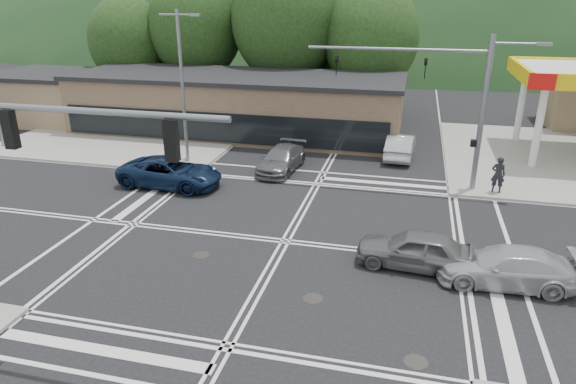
% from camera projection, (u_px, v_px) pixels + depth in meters
% --- Properties ---
extents(ground, '(120.00, 120.00, 0.00)m').
position_uv_depth(ground, '(285.00, 241.00, 21.79)').
color(ground, black).
rests_on(ground, ground).
extents(sidewalk_nw, '(16.00, 16.00, 0.15)m').
position_uv_depth(sidewalk_nw, '(141.00, 131.00, 38.67)').
color(sidewalk_nw, gray).
rests_on(sidewalk_nw, ground).
extents(commercial_row, '(24.00, 8.00, 4.00)m').
position_uv_depth(commercial_row, '(237.00, 105.00, 38.22)').
color(commercial_row, brown).
rests_on(commercial_row, ground).
extents(commercial_nw, '(8.00, 7.00, 3.60)m').
position_uv_depth(commercial_nw, '(52.00, 98.00, 41.87)').
color(commercial_nw, '#846B4F').
rests_on(commercial_nw, ground).
extents(hill_north, '(252.00, 126.00, 140.00)m').
position_uv_depth(hill_north, '(395.00, 45.00, 103.16)').
color(hill_north, '#173319').
rests_on(hill_north, ground).
extents(tree_n_a, '(8.00, 8.00, 11.75)m').
position_uv_depth(tree_n_a, '(196.00, 26.00, 44.02)').
color(tree_n_a, '#382619').
rests_on(tree_n_a, ground).
extents(tree_n_b, '(9.00, 9.00, 12.98)m').
position_uv_depth(tree_n_b, '(286.00, 19.00, 41.99)').
color(tree_n_b, '#382619').
rests_on(tree_n_b, ground).
extents(tree_n_c, '(7.60, 7.60, 10.87)m').
position_uv_depth(tree_n_c, '(371.00, 38.00, 40.90)').
color(tree_n_c, '#382619').
rests_on(tree_n_c, ground).
extents(tree_n_d, '(6.80, 6.80, 9.76)m').
position_uv_depth(tree_n_d, '(128.00, 41.00, 44.93)').
color(tree_n_d, '#382619').
rests_on(tree_n_d, ground).
extents(tree_n_e, '(8.40, 8.40, 11.98)m').
position_uv_depth(tree_n_e, '(341.00, 25.00, 44.95)').
color(tree_n_e, '#382619').
rests_on(tree_n_e, ground).
extents(streetlight_nw, '(2.50, 0.25, 9.00)m').
position_uv_depth(streetlight_nw, '(183.00, 81.00, 29.97)').
color(streetlight_nw, slate).
rests_on(streetlight_nw, ground).
extents(signal_mast_ne, '(11.65, 0.30, 8.00)m').
position_uv_depth(signal_mast_ne, '(459.00, 94.00, 25.80)').
color(signal_mast_ne, slate).
rests_on(signal_mast_ne, ground).
extents(car_blue_west, '(5.74, 2.87, 1.56)m').
position_uv_depth(car_blue_west, '(170.00, 172.00, 27.74)').
color(car_blue_west, '#0C1A35').
rests_on(car_blue_west, ground).
extents(car_grey_center, '(4.53, 2.13, 1.50)m').
position_uv_depth(car_grey_center, '(415.00, 249.00, 19.52)').
color(car_grey_center, '#5B5D5F').
rests_on(car_grey_center, ground).
extents(car_silver_east, '(4.90, 2.12, 1.41)m').
position_uv_depth(car_silver_east, '(507.00, 267.00, 18.36)').
color(car_silver_east, '#A8ABAF').
rests_on(car_silver_east, ground).
extents(car_queue_a, '(1.86, 4.72, 1.53)m').
position_uv_depth(car_queue_a, '(400.00, 146.00, 32.57)').
color(car_queue_a, '#A8AAAF').
rests_on(car_queue_a, ground).
extents(car_queue_b, '(2.07, 4.15, 1.36)m').
position_uv_depth(car_queue_b, '(365.00, 137.00, 34.80)').
color(car_queue_b, '#BBBBB6').
rests_on(car_queue_b, ground).
extents(car_northbound, '(2.34, 4.90, 1.38)m').
position_uv_depth(car_northbound, '(281.00, 159.00, 30.23)').
color(car_northbound, '#525456').
rests_on(car_northbound, ground).
extents(pedestrian, '(0.73, 0.51, 1.91)m').
position_uv_depth(pedestrian, '(498.00, 175.00, 26.44)').
color(pedestrian, black).
rests_on(pedestrian, sidewalk_ne).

